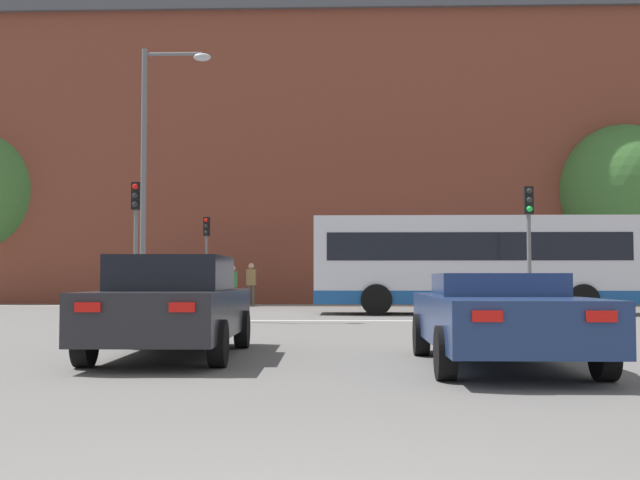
{
  "coord_description": "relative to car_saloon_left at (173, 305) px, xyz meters",
  "views": [
    {
      "loc": [
        0.17,
        -3.49,
        1.19
      ],
      "look_at": [
        -0.71,
        22.77,
        2.44
      ],
      "focal_mm": 45.0,
      "sensor_mm": 36.0,
      "label": 1
    }
  ],
  "objects": [
    {
      "name": "stop_line_strip",
      "position": [
        2.47,
        10.29,
        -0.78
      ],
      "size": [
        8.93,
        0.3,
        0.01
      ],
      "primitive_type": "cube",
      "color": "silver",
      "rests_on": "ground_plane"
    },
    {
      "name": "far_pavement",
      "position": [
        2.47,
        22.07,
        -0.77
      ],
      "size": [
        69.93,
        2.5,
        0.01
      ],
      "primitive_type": "cube",
      "color": "gray",
      "rests_on": "ground_plane"
    },
    {
      "name": "brick_civic_building",
      "position": [
        5.24,
        31.5,
        7.21
      ],
      "size": [
        41.65,
        14.55,
        21.47
      ],
      "color": "brown",
      "rests_on": "ground_plane"
    },
    {
      "name": "car_saloon_left",
      "position": [
        0.0,
        0.0,
        0.0
      ],
      "size": [
        2.09,
        4.87,
        1.53
      ],
      "rotation": [
        0.0,
        0.0,
        0.02
      ],
      "color": "#232328",
      "rests_on": "ground_plane"
    },
    {
      "name": "car_roadster_right",
      "position": [
        4.71,
        -1.18,
        -0.11
      ],
      "size": [
        2.06,
        4.92,
        1.26
      ],
      "rotation": [
        0.0,
        0.0,
        0.0
      ],
      "color": "navy",
      "rests_on": "ground_plane"
    },
    {
      "name": "bus_crossing_lead",
      "position": [
        6.85,
        14.67,
        0.94
      ],
      "size": [
        10.55,
        2.64,
        3.2
      ],
      "rotation": [
        0.0,
        0.0,
        -1.57
      ],
      "color": "silver",
      "rests_on": "ground_plane"
    },
    {
      "name": "traffic_light_near_left",
      "position": [
        -3.47,
        10.82,
        1.9
      ],
      "size": [
        0.26,
        0.31,
        3.97
      ],
      "color": "slate",
      "rests_on": "ground_plane"
    },
    {
      "name": "traffic_light_near_right",
      "position": [
        7.9,
        11.09,
        1.82
      ],
      "size": [
        0.26,
        0.31,
        3.83
      ],
      "color": "slate",
      "rests_on": "ground_plane"
    },
    {
      "name": "traffic_light_far_left",
      "position": [
        -3.33,
        21.71,
        1.79
      ],
      "size": [
        0.26,
        0.31,
        3.79
      ],
      "color": "slate",
      "rests_on": "ground_plane"
    },
    {
      "name": "street_lamp_junction",
      "position": [
        -2.84,
        10.4,
        3.9
      ],
      "size": [
        1.99,
        0.36,
        7.76
      ],
      "color": "slate",
      "rests_on": "ground_plane"
    },
    {
      "name": "pedestrian_waiting",
      "position": [
        -5.54,
        21.52,
        0.22
      ],
      "size": [
        0.4,
        0.46,
        1.71
      ],
      "rotation": [
        0.0,
        0.0,
        5.26
      ],
      "color": "brown",
      "rests_on": "ground_plane"
    },
    {
      "name": "pedestrian_walking_east",
      "position": [
        -1.43,
        21.96,
        0.31
      ],
      "size": [
        0.41,
        0.26,
        1.83
      ],
      "rotation": [
        0.0,
        0.0,
        3.08
      ],
      "color": "brown",
      "rests_on": "ground_plane"
    },
    {
      "name": "pedestrian_walking_west",
      "position": [
        -2.13,
        21.27,
        0.23
      ],
      "size": [
        0.42,
        0.25,
        1.71
      ],
      "rotation": [
        0.0,
        0.0,
        3.22
      ],
      "color": "brown",
      "rests_on": "ground_plane"
    },
    {
      "name": "tree_distant",
      "position": [
        15.24,
        24.8,
        4.34
      ],
      "size": [
        5.88,
        5.88,
        8.21
      ],
      "color": "#4C3823",
      "rests_on": "ground_plane"
    }
  ]
}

